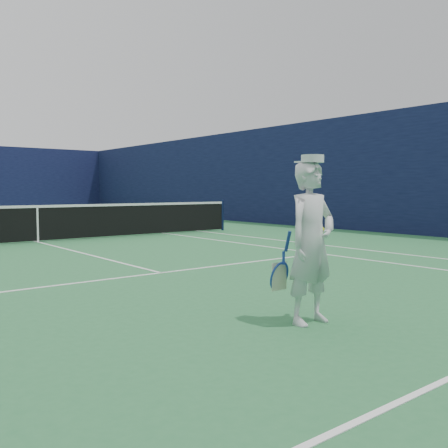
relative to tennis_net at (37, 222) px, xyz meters
name	(u,v)px	position (x,y,z in m)	size (l,w,h in m)	color
ground	(38,242)	(0.00, 0.00, -0.55)	(80.00, 80.00, 0.00)	#286A3A
court_markings	(38,242)	(0.00, 0.00, -0.55)	(11.03, 23.83, 0.01)	white
windscreen_fence	(36,168)	(0.00, 0.00, 1.45)	(20.12, 36.12, 4.00)	#0E1235
tennis_net	(37,222)	(0.00, 0.00, 0.00)	(12.88, 0.09, 1.07)	#141E4C
tennis_player	(311,242)	(-0.41, -10.15, 0.32)	(0.77, 0.46, 1.80)	silver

